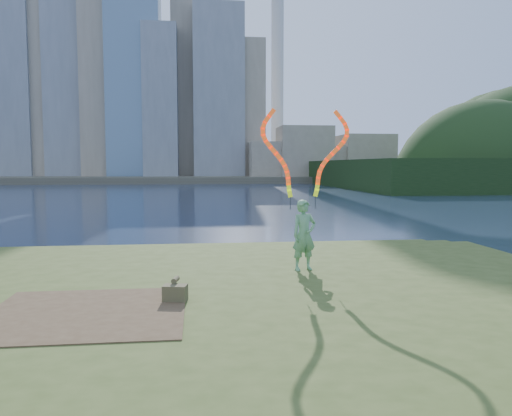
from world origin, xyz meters
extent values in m
plane|color=#17233B|center=(0.00, 0.00, 0.00)|extent=(320.00, 320.00, 0.00)
cube|color=#3B4B1A|center=(0.00, -2.50, 0.15)|extent=(20.00, 18.00, 0.30)
cube|color=#3B4B1A|center=(0.00, -2.20, 0.40)|extent=(17.00, 15.00, 0.30)
cube|color=#3B4B1A|center=(0.00, -2.00, 0.65)|extent=(14.00, 12.00, 0.30)
cube|color=#47331E|center=(-2.20, -3.20, 0.81)|extent=(3.20, 3.00, 0.02)
cube|color=#4F4A3A|center=(0.00, 95.00, 0.60)|extent=(320.00, 40.00, 1.20)
cylinder|color=silver|center=(18.00, 102.00, 30.20)|extent=(2.80, 2.80, 58.00)
imported|color=#197820|center=(2.08, -0.29, 1.62)|extent=(0.68, 0.54, 1.64)
cylinder|color=black|center=(1.76, -0.27, 2.36)|extent=(0.02, 0.02, 0.30)
cylinder|color=black|center=(2.38, -0.08, 2.36)|extent=(0.02, 0.02, 0.30)
cube|color=#474629|center=(-0.78, -2.65, 0.95)|extent=(0.46, 0.35, 0.30)
cylinder|color=#474629|center=(-0.78, -2.45, 1.15)|extent=(0.15, 0.29, 0.10)
camera|label=1|loc=(-0.38, -11.50, 3.22)|focal=35.00mm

